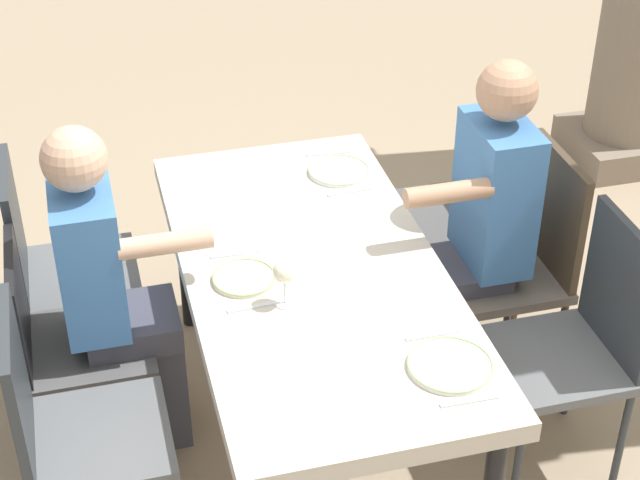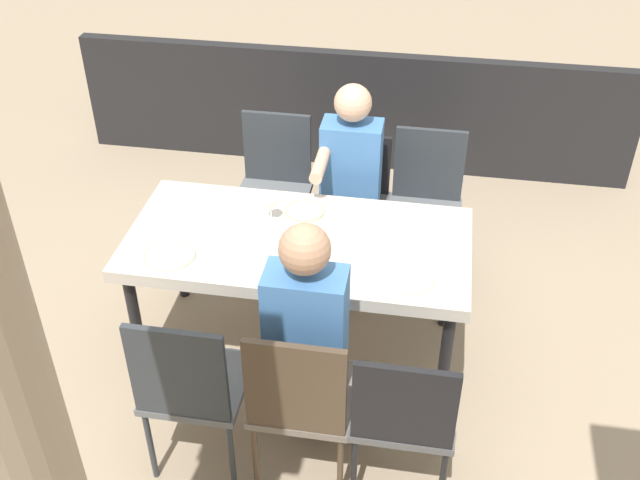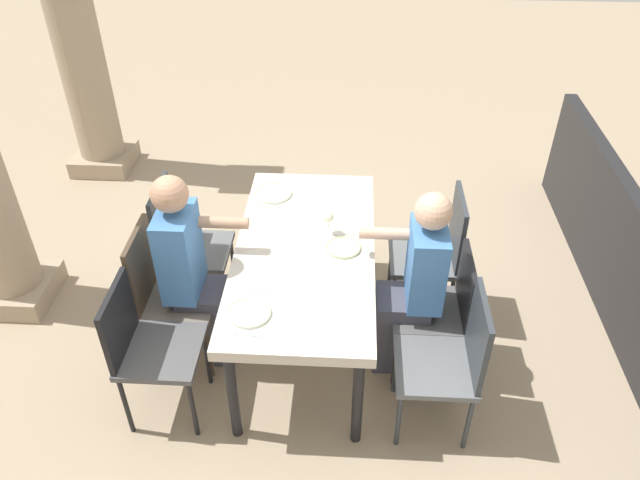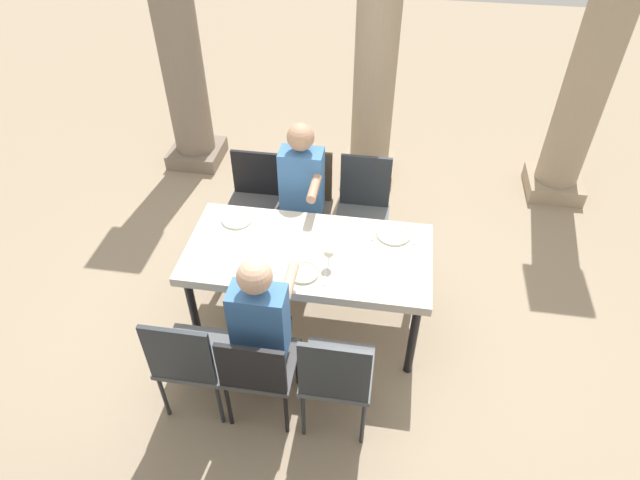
{
  "view_description": "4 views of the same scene",
  "coord_description": "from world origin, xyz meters",
  "px_view_note": "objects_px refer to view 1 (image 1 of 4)",
  "views": [
    {
      "loc": [
        2.68,
        -0.68,
        2.73
      ],
      "look_at": [
        -0.09,
        0.05,
        0.8
      ],
      "focal_mm": 57.75,
      "sensor_mm": 36.0,
      "label": 1
    },
    {
      "loc": [
        -0.62,
        3.01,
        2.98
      ],
      "look_at": [
        -0.13,
        0.1,
        0.83
      ],
      "focal_mm": 42.39,
      "sensor_mm": 36.0,
      "label": 2
    },
    {
      "loc": [
        -2.92,
        -0.26,
        3.04
      ],
      "look_at": [
        -0.07,
        -0.1,
        0.88
      ],
      "focal_mm": 34.5,
      "sensor_mm": 36.0,
      "label": 3
    },
    {
      "loc": [
        0.52,
        -2.79,
        3.35
      ],
      "look_at": [
        0.07,
        0.09,
        0.79
      ],
      "focal_mm": 30.79,
      "sensor_mm": 36.0,
      "label": 4
    }
  ],
  "objects_px": {
    "chair_mid_south": "(63,338)",
    "diner_woman_green": "(113,285)",
    "diner_man_white": "(477,224)",
    "dining_table": "(313,285)",
    "plate_1": "(244,278)",
    "chair_west_north": "(475,198)",
    "chair_east_south": "(67,426)",
    "chair_east_north": "(582,336)",
    "chair_west_south": "(54,261)",
    "chair_mid_north": "(521,255)",
    "plate_0": "(339,171)",
    "plate_2": "(450,365)",
    "wine_glass_1": "(284,273)"
  },
  "relations": [
    {
      "from": "chair_mid_south",
      "to": "diner_woman_green",
      "type": "height_order",
      "value": "diner_woman_green"
    },
    {
      "from": "diner_woman_green",
      "to": "diner_man_white",
      "type": "height_order",
      "value": "diner_man_white"
    },
    {
      "from": "dining_table",
      "to": "plate_1",
      "type": "xyz_separation_m",
      "value": [
        0.01,
        -0.23,
        0.08
      ]
    },
    {
      "from": "chair_west_north",
      "to": "chair_east_south",
      "type": "xyz_separation_m",
      "value": [
        0.93,
        -1.68,
        0.02
      ]
    },
    {
      "from": "chair_mid_south",
      "to": "chair_east_north",
      "type": "height_order",
      "value": "chair_east_north"
    },
    {
      "from": "chair_west_north",
      "to": "chair_west_south",
      "type": "bearing_deg",
      "value": -90.0
    },
    {
      "from": "chair_west_south",
      "to": "chair_mid_north",
      "type": "distance_m",
      "value": 1.75
    },
    {
      "from": "diner_woman_green",
      "to": "diner_man_white",
      "type": "distance_m",
      "value": 1.3
    },
    {
      "from": "plate_0",
      "to": "plate_2",
      "type": "relative_size",
      "value": 0.93
    },
    {
      "from": "chair_west_south",
      "to": "chair_mid_south",
      "type": "bearing_deg",
      "value": 1.13
    },
    {
      "from": "chair_west_south",
      "to": "chair_mid_north",
      "type": "xyz_separation_m",
      "value": [
        0.44,
        1.69,
        0.02
      ]
    },
    {
      "from": "chair_mid_south",
      "to": "chair_east_south",
      "type": "height_order",
      "value": "chair_east_south"
    },
    {
      "from": "chair_east_south",
      "to": "chair_mid_north",
      "type": "bearing_deg",
      "value": 106.17
    },
    {
      "from": "chair_mid_south",
      "to": "chair_west_north",
      "type": "bearing_deg",
      "value": 104.7
    },
    {
      "from": "diner_man_white",
      "to": "plate_2",
      "type": "distance_m",
      "value": 0.85
    },
    {
      "from": "chair_mid_south",
      "to": "diner_man_white",
      "type": "distance_m",
      "value": 1.51
    },
    {
      "from": "diner_man_white",
      "to": "plate_2",
      "type": "xyz_separation_m",
      "value": [
        0.75,
        -0.39,
        0.05
      ]
    },
    {
      "from": "chair_west_north",
      "to": "chair_east_north",
      "type": "bearing_deg",
      "value": 0.44
    },
    {
      "from": "chair_west_north",
      "to": "chair_west_south",
      "type": "xyz_separation_m",
      "value": [
        0.0,
        -1.69,
        -0.01
      ]
    },
    {
      "from": "diner_man_white",
      "to": "plate_2",
      "type": "relative_size",
      "value": 5.32
    },
    {
      "from": "chair_mid_south",
      "to": "plate_1",
      "type": "relative_size",
      "value": 4.08
    },
    {
      "from": "chair_mid_north",
      "to": "chair_east_north",
      "type": "bearing_deg",
      "value": 0.13
    },
    {
      "from": "diner_man_white",
      "to": "plate_0",
      "type": "height_order",
      "value": "diner_man_white"
    },
    {
      "from": "plate_0",
      "to": "wine_glass_1",
      "type": "distance_m",
      "value": 0.85
    },
    {
      "from": "plate_0",
      "to": "wine_glass_1",
      "type": "relative_size",
      "value": 1.45
    },
    {
      "from": "dining_table",
      "to": "chair_mid_north",
      "type": "xyz_separation_m",
      "value": [
        -0.17,
        0.85,
        -0.14
      ]
    },
    {
      "from": "chair_mid_north",
      "to": "plate_0",
      "type": "relative_size",
      "value": 4.09
    },
    {
      "from": "plate_1",
      "to": "diner_man_white",
      "type": "bearing_deg",
      "value": 101.46
    },
    {
      "from": "chair_west_south",
      "to": "chair_mid_north",
      "type": "bearing_deg",
      "value": 75.42
    },
    {
      "from": "dining_table",
      "to": "plate_0",
      "type": "distance_m",
      "value": 0.64
    },
    {
      "from": "chair_east_south",
      "to": "diner_woman_green",
      "type": "height_order",
      "value": "diner_woman_green"
    },
    {
      "from": "diner_woman_green",
      "to": "plate_2",
      "type": "bearing_deg",
      "value": 50.27
    },
    {
      "from": "chair_mid_south",
      "to": "wine_glass_1",
      "type": "bearing_deg",
      "value": 64.24
    },
    {
      "from": "chair_mid_north",
      "to": "chair_east_south",
      "type": "bearing_deg",
      "value": -73.83
    },
    {
      "from": "diner_man_white",
      "to": "wine_glass_1",
      "type": "bearing_deg",
      "value": -66.85
    },
    {
      "from": "plate_1",
      "to": "diner_woman_green",
      "type": "bearing_deg",
      "value": -113.48
    },
    {
      "from": "chair_west_north",
      "to": "diner_woman_green",
      "type": "relative_size",
      "value": 0.71
    },
    {
      "from": "plate_0",
      "to": "chair_east_north",
      "type": "bearing_deg",
      "value": 33.6
    },
    {
      "from": "dining_table",
      "to": "wine_glass_1",
      "type": "height_order",
      "value": "wine_glass_1"
    },
    {
      "from": "chair_west_south",
      "to": "chair_east_north",
      "type": "bearing_deg",
      "value": 61.22
    },
    {
      "from": "plate_1",
      "to": "plate_2",
      "type": "distance_m",
      "value": 0.76
    },
    {
      "from": "plate_2",
      "to": "dining_table",
      "type": "bearing_deg",
      "value": -155.97
    },
    {
      "from": "dining_table",
      "to": "chair_west_north",
      "type": "xyz_separation_m",
      "value": [
        -0.61,
        0.84,
        -0.16
      ]
    },
    {
      "from": "dining_table",
      "to": "wine_glass_1",
      "type": "distance_m",
      "value": 0.28
    },
    {
      "from": "chair_east_south",
      "to": "wine_glass_1",
      "type": "distance_m",
      "value": 0.8
    },
    {
      "from": "chair_east_south",
      "to": "wine_glass_1",
      "type": "relative_size",
      "value": 5.9
    },
    {
      "from": "dining_table",
      "to": "plate_2",
      "type": "xyz_separation_m",
      "value": [
        0.58,
        0.26,
        0.08
      ]
    },
    {
      "from": "chair_mid_south",
      "to": "plate_2",
      "type": "distance_m",
      "value": 1.36
    },
    {
      "from": "chair_east_south",
      "to": "dining_table",
      "type": "bearing_deg",
      "value": 110.52
    },
    {
      "from": "chair_mid_north",
      "to": "plate_1",
      "type": "relative_size",
      "value": 4.59
    }
  ]
}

